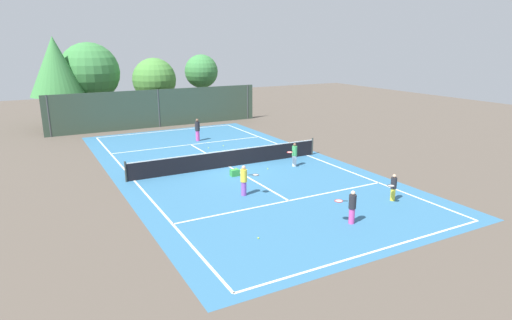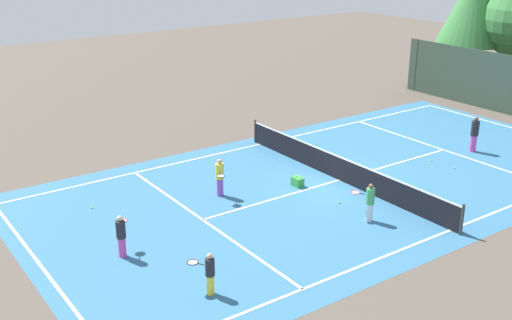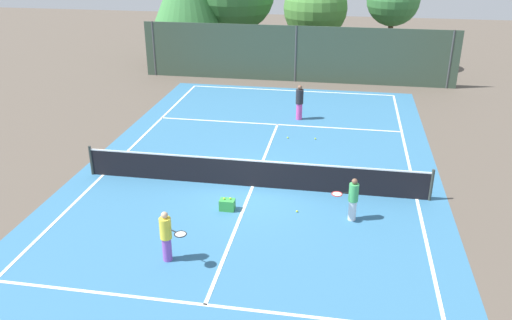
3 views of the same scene
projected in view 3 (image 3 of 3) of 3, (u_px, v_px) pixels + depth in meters
name	position (u px, v px, depth m)	size (l,w,h in m)	color
ground_plane	(253.00, 186.00, 18.32)	(80.00, 80.00, 0.00)	brown
court_surface	(253.00, 186.00, 18.32)	(13.00, 25.00, 0.01)	teal
tennis_net	(253.00, 173.00, 18.12)	(11.90, 0.10, 1.10)	#333833
perimeter_fence	(296.00, 54.00, 30.33)	(18.00, 0.12, 3.20)	#384C3D
tree_3	(315.00, 8.00, 32.65)	(3.93, 3.93, 5.67)	brown
player_0	(299.00, 102.00, 24.46)	(0.35, 0.35, 1.64)	#D14799
player_1	(166.00, 236.00, 13.95)	(0.87, 0.64, 1.47)	purple
player_3	(353.00, 199.00, 15.95)	(0.86, 0.61, 1.39)	silver
ball_crate	(227.00, 205.00, 16.73)	(0.47, 0.32, 0.43)	green
tennis_ball_1	(297.00, 211.00, 16.65)	(0.07, 0.07, 0.07)	#CCE533
tennis_ball_2	(164.00, 155.00, 20.80)	(0.07, 0.07, 0.07)	#CCE533
tennis_ball_3	(315.00, 139.00, 22.42)	(0.07, 0.07, 0.07)	#CCE533
tennis_ball_4	(288.00, 138.00, 22.52)	(0.07, 0.07, 0.07)	#CCE533
tennis_ball_5	(298.00, 171.00, 19.38)	(0.07, 0.07, 0.07)	#CCE533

